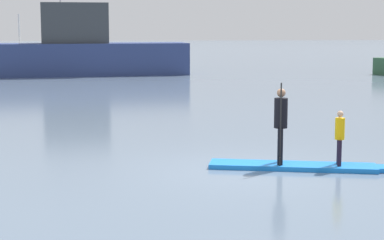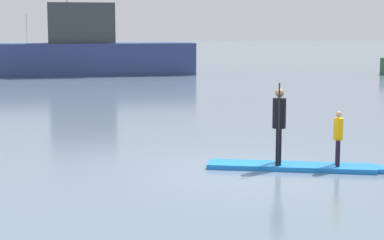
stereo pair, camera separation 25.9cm
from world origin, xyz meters
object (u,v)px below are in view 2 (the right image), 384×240
object	(u,v)px
paddler_adult	(279,121)
paddler_child_solo	(338,135)
fishing_boat_white_large	(93,50)
motor_boat_small_navy	(16,58)
paddleboard_near	(294,167)

from	to	relation	value
paddler_adult	paddler_child_solo	distance (m)	1.26
fishing_boat_white_large	motor_boat_small_navy	distance (m)	11.79
paddler_adult	motor_boat_small_navy	world-z (taller)	motor_boat_small_navy
paddleboard_near	paddler_child_solo	size ratio (longest dim) A/B	3.22
motor_boat_small_navy	paddler_adult	bearing A→B (deg)	-74.15
motor_boat_small_navy	paddleboard_near	bearing A→B (deg)	-73.72
paddler_adult	motor_boat_small_navy	size ratio (longest dim) A/B	0.31
paddler_adult	fishing_boat_white_large	xyz separation A→B (m)	(-4.73, 27.77, 0.48)
paddleboard_near	motor_boat_small_navy	world-z (taller)	motor_boat_small_navy
paddleboard_near	motor_boat_small_navy	bearing A→B (deg)	106.28
paddleboard_near	paddler_child_solo	bearing A→B (deg)	-14.49
paddler_adult	motor_boat_small_navy	xyz separation A→B (m)	(-10.75, 37.86, -0.43)
paddler_adult	paddler_child_solo	world-z (taller)	paddler_adult
paddleboard_near	paddler_adult	size ratio (longest dim) A/B	2.13
fishing_boat_white_large	paddler_child_solo	bearing A→B (deg)	-78.09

